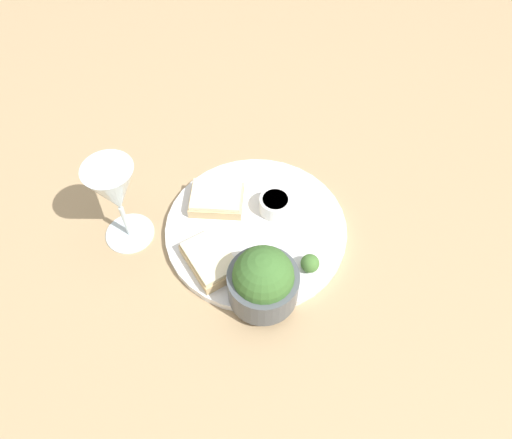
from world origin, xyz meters
name	(u,v)px	position (x,y,z in m)	size (l,w,h in m)	color
ground_plane	(256,231)	(0.00, 0.00, 0.00)	(4.00, 4.00, 0.00)	tan
dinner_plate	(256,229)	(0.00, 0.00, 0.01)	(0.30, 0.30, 0.01)	white
salad_bowl	(263,280)	(0.05, -0.11, 0.05)	(0.10, 0.10, 0.10)	#4C5156
sauce_ramekin	(275,204)	(0.02, 0.04, 0.03)	(0.05, 0.05, 0.03)	white
cheese_toast_near	(216,199)	(-0.08, 0.02, 0.03)	(0.10, 0.09, 0.03)	#D1B27F
cheese_toast_far	(210,259)	(-0.04, -0.09, 0.03)	(0.11, 0.10, 0.03)	#D1B27F
wine_glass	(115,193)	(-0.19, -0.07, 0.11)	(0.08, 0.08, 0.16)	silver
garnish	(310,263)	(0.10, -0.05, 0.03)	(0.03, 0.03, 0.03)	#477533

